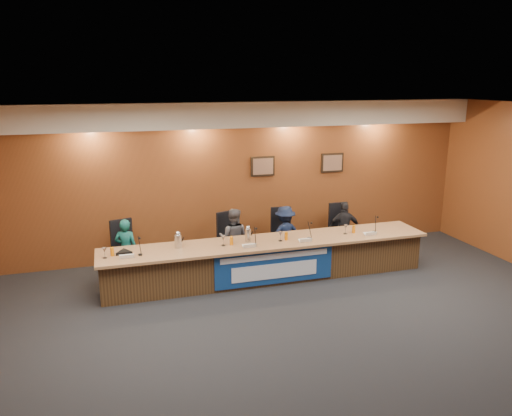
% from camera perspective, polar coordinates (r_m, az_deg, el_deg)
% --- Properties ---
extents(floor, '(10.00, 10.00, 0.00)m').
position_cam_1_polar(floor, '(7.45, 7.27, -14.70)').
color(floor, black).
rests_on(floor, ground).
extents(ceiling, '(10.00, 8.00, 0.04)m').
position_cam_1_polar(ceiling, '(6.53, 8.17, 10.66)').
color(ceiling, silver).
rests_on(ceiling, wall_back).
extents(wall_back, '(10.00, 0.04, 3.20)m').
position_cam_1_polar(wall_back, '(10.48, -1.37, 3.36)').
color(wall_back, brown).
rests_on(wall_back, floor).
extents(soffit, '(10.00, 0.50, 0.50)m').
position_cam_1_polar(soffit, '(10.06, -1.03, 10.66)').
color(soffit, beige).
rests_on(soffit, wall_back).
extents(dais_body, '(6.00, 0.80, 0.70)m').
position_cam_1_polar(dais_body, '(9.34, 1.33, -6.01)').
color(dais_body, '#483019').
rests_on(dais_body, floor).
extents(dais_top, '(6.10, 0.95, 0.05)m').
position_cam_1_polar(dais_top, '(9.17, 1.44, -3.92)').
color(dais_top, '#996B43').
rests_on(dais_top, dais_body).
extents(banner, '(2.20, 0.02, 0.65)m').
position_cam_1_polar(banner, '(8.96, 2.16, -6.72)').
color(banner, navy).
rests_on(banner, dais_body).
extents(banner_text_upper, '(2.00, 0.01, 0.10)m').
position_cam_1_polar(banner_text_upper, '(8.88, 2.20, -5.54)').
color(banner_text_upper, silver).
rests_on(banner_text_upper, banner).
extents(banner_text_lower, '(1.60, 0.01, 0.28)m').
position_cam_1_polar(banner_text_lower, '(8.98, 2.18, -7.22)').
color(banner_text_lower, silver).
rests_on(banner_text_lower, banner).
extents(wall_photo_left, '(0.52, 0.04, 0.42)m').
position_cam_1_polar(wall_photo_left, '(10.52, 0.78, 4.79)').
color(wall_photo_left, black).
rests_on(wall_photo_left, wall_back).
extents(wall_photo_right, '(0.52, 0.04, 0.42)m').
position_cam_1_polar(wall_photo_right, '(11.10, 8.70, 5.14)').
color(wall_photo_right, black).
rests_on(wall_photo_right, wall_back).
extents(panelist_a, '(0.49, 0.40, 1.16)m').
position_cam_1_polar(panelist_a, '(9.55, -14.61, -4.59)').
color(panelist_a, '#12544D').
rests_on(panelist_a, floor).
extents(panelist_b, '(0.72, 0.65, 1.20)m').
position_cam_1_polar(panelist_b, '(9.80, -2.59, -3.47)').
color(panelist_b, '#514F55').
rests_on(panelist_b, floor).
extents(panelist_c, '(0.79, 0.50, 1.17)m').
position_cam_1_polar(panelist_c, '(10.11, 3.31, -3.02)').
color(panelist_c, '#0F1932').
rests_on(panelist_c, floor).
extents(panelist_d, '(0.73, 0.46, 1.17)m').
position_cam_1_polar(panelist_d, '(10.63, 10.06, -2.35)').
color(panelist_d, black).
rests_on(panelist_d, floor).
extents(office_chair_a, '(0.60, 0.60, 0.08)m').
position_cam_1_polar(office_chair_a, '(9.67, -14.60, -4.95)').
color(office_chair_a, black).
rests_on(office_chair_a, floor).
extents(office_chair_b, '(0.61, 0.61, 0.08)m').
position_cam_1_polar(office_chair_b, '(9.93, -2.73, -3.96)').
color(office_chair_b, black).
rests_on(office_chair_b, floor).
extents(office_chair_c, '(0.53, 0.53, 0.08)m').
position_cam_1_polar(office_chair_c, '(10.23, 3.11, -3.41)').
color(office_chair_c, black).
rests_on(office_chair_c, floor).
extents(office_chair_d, '(0.49, 0.49, 0.08)m').
position_cam_1_polar(office_chair_d, '(10.74, 9.80, -2.73)').
color(office_chair_d, black).
rests_on(office_chair_d, floor).
extents(nameplate_a, '(0.24, 0.08, 0.10)m').
position_cam_1_polar(nameplate_a, '(8.53, -14.55, -5.35)').
color(nameplate_a, white).
rests_on(nameplate_a, dais_top).
extents(microphone_a, '(0.07, 0.07, 0.02)m').
position_cam_1_polar(microphone_a, '(8.65, -13.09, -5.21)').
color(microphone_a, black).
rests_on(microphone_a, dais_top).
extents(juice_glass_a, '(0.06, 0.06, 0.15)m').
position_cam_1_polar(juice_glass_a, '(8.71, -16.11, -4.83)').
color(juice_glass_a, orange).
rests_on(juice_glass_a, dais_top).
extents(water_glass_a, '(0.08, 0.08, 0.18)m').
position_cam_1_polar(water_glass_a, '(8.64, -16.92, -4.94)').
color(water_glass_a, silver).
rests_on(water_glass_a, dais_top).
extents(nameplate_b, '(0.24, 0.08, 0.10)m').
position_cam_1_polar(nameplate_b, '(8.77, -0.71, -4.31)').
color(nameplate_b, white).
rests_on(nameplate_b, dais_top).
extents(microphone_b, '(0.07, 0.07, 0.02)m').
position_cam_1_polar(microphone_b, '(8.95, -0.15, -4.15)').
color(microphone_b, black).
rests_on(microphone_b, dais_top).
extents(juice_glass_b, '(0.06, 0.06, 0.15)m').
position_cam_1_polar(juice_glass_b, '(8.93, -2.82, -3.77)').
color(juice_glass_b, orange).
rests_on(juice_glass_b, dais_top).
extents(water_glass_b, '(0.08, 0.08, 0.18)m').
position_cam_1_polar(water_glass_b, '(8.89, -3.76, -3.78)').
color(water_glass_b, silver).
rests_on(water_glass_b, dais_top).
extents(nameplate_c, '(0.24, 0.08, 0.10)m').
position_cam_1_polar(nameplate_c, '(9.11, 5.73, -3.65)').
color(nameplate_c, white).
rests_on(nameplate_c, dais_top).
extents(microphone_c, '(0.07, 0.07, 0.02)m').
position_cam_1_polar(microphone_c, '(9.34, 6.06, -3.44)').
color(microphone_c, black).
rests_on(microphone_c, dais_top).
extents(juice_glass_c, '(0.06, 0.06, 0.15)m').
position_cam_1_polar(juice_glass_c, '(9.21, 3.47, -3.22)').
color(juice_glass_c, orange).
rests_on(juice_glass_c, dais_top).
extents(water_glass_c, '(0.08, 0.08, 0.18)m').
position_cam_1_polar(water_glass_c, '(9.13, 2.80, -3.25)').
color(water_glass_c, silver).
rests_on(water_glass_c, dais_top).
extents(nameplate_d, '(0.24, 0.08, 0.10)m').
position_cam_1_polar(nameplate_d, '(9.70, 13.02, -2.84)').
color(nameplate_d, white).
rests_on(nameplate_d, dais_top).
extents(microphone_d, '(0.07, 0.07, 0.02)m').
position_cam_1_polar(microphone_d, '(9.93, 13.34, -2.66)').
color(microphone_d, black).
rests_on(microphone_d, dais_top).
extents(juice_glass_d, '(0.06, 0.06, 0.15)m').
position_cam_1_polar(juice_glass_d, '(9.79, 11.10, -2.39)').
color(juice_glass_d, orange).
rests_on(juice_glass_d, dais_top).
extents(water_glass_d, '(0.08, 0.08, 0.18)m').
position_cam_1_polar(water_glass_d, '(9.69, 10.20, -2.43)').
color(water_glass_d, silver).
rests_on(water_glass_d, dais_top).
extents(carafe_left, '(0.13, 0.13, 0.24)m').
position_cam_1_polar(carafe_left, '(8.86, -8.90, -3.78)').
color(carafe_left, silver).
rests_on(carafe_left, dais_top).
extents(carafe_mid, '(0.11, 0.11, 0.25)m').
position_cam_1_polar(carafe_mid, '(9.07, -0.93, -3.14)').
color(carafe_mid, silver).
rests_on(carafe_mid, dais_top).
extents(speakerphone, '(0.32, 0.32, 0.05)m').
position_cam_1_polar(speakerphone, '(8.78, -14.84, -4.92)').
color(speakerphone, black).
rests_on(speakerphone, dais_top).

